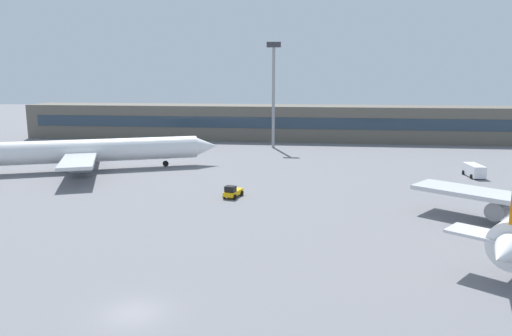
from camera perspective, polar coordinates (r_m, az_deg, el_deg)
ground_plane at (r=73.23m, az=-2.92°, el=-2.24°), size 400.00×400.00×0.00m
terminal_building at (r=128.00m, az=1.48°, el=5.42°), size 129.65×12.13×9.00m
airplane_mid at (r=90.53m, az=-19.03°, el=1.93°), size 43.82×31.49×11.40m
baggage_tug_yellow at (r=66.69m, az=-2.80°, el=-2.83°), size 2.55×3.86×1.75m
service_van_white at (r=87.99m, az=24.40°, el=-0.25°), size 2.68×5.36×2.08m
floodlight_tower_west at (r=112.37m, az=2.08°, el=9.56°), size 3.20×0.80×24.17m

